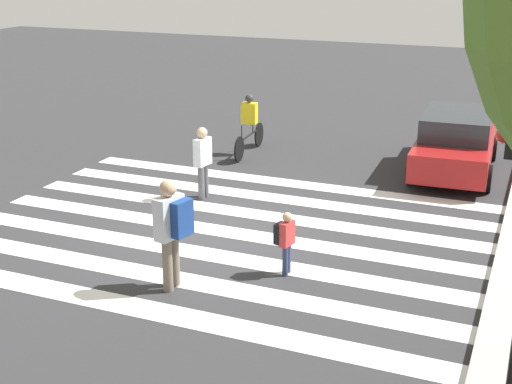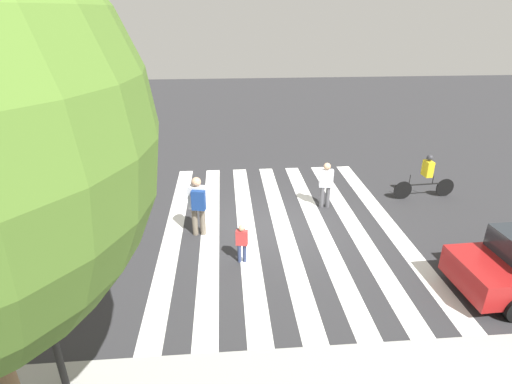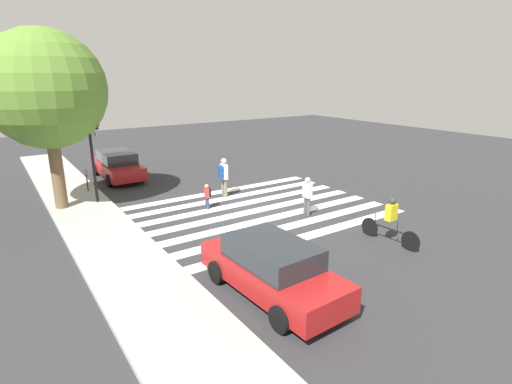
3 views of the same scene
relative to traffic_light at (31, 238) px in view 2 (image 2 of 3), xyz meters
name	(u,v)px [view 2 (image 2 of 3)]	position (x,y,z in m)	size (l,w,h in m)	color
ground_plane	(282,227)	(-4.60, -5.40, -3.06)	(60.00, 60.00, 0.00)	#2D2D30
crosswalk_stripes	(282,227)	(-4.60, -5.40, -3.05)	(7.21, 10.00, 0.01)	white
traffic_light	(31,238)	(0.00, 0.00, 0.00)	(0.60, 0.50, 4.36)	black
pedestrian_adult_yellow_jacket	(198,202)	(-2.07, -5.11, -1.97)	(0.55, 0.50, 1.85)	#6B6051
pedestrian_adult_tall_backpack	(242,240)	(-3.26, -3.64, -2.41)	(0.33, 0.29, 1.11)	navy
pedestrian_adult_blue_shirt	(326,183)	(-6.23, -6.65, -2.15)	(0.47, 0.25, 1.60)	#4C4C51
cyclist_far_lane	(427,175)	(-9.94, -7.12, -2.19)	(2.27, 0.41, 1.61)	black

